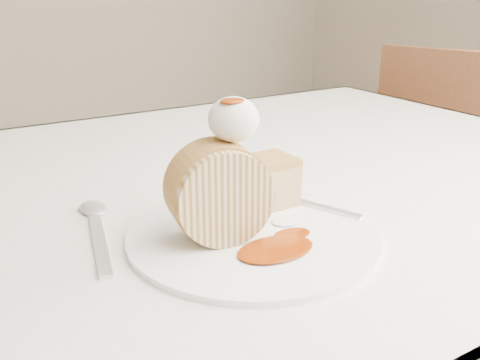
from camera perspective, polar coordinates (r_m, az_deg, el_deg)
table at (r=0.79m, az=-5.27°, el=-6.39°), size 1.40×0.90×0.75m
chair_end at (r=1.57m, az=18.82°, el=-0.62°), size 0.50×0.50×0.85m
plate at (r=0.59m, az=1.35°, el=-5.84°), size 0.28×0.28×0.01m
roulade_slice at (r=0.55m, az=-2.21°, el=-1.38°), size 0.11×0.07×0.10m
cake_chunk at (r=0.65m, az=2.99°, el=-0.43°), size 0.06×0.06×0.05m
whipped_cream at (r=0.55m, az=-0.69°, el=6.49°), size 0.05×0.05×0.05m
caramel_drizzle at (r=0.53m, az=-0.84°, el=9.03°), size 0.03×0.02×0.01m
caramel_pool at (r=0.55m, az=3.82°, el=-7.34°), size 0.09×0.06×0.00m
fork at (r=0.65m, az=8.17°, el=-2.75°), size 0.08×0.16×0.00m
spoon at (r=0.59m, az=-14.71°, el=-6.59°), size 0.07×0.18×0.00m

